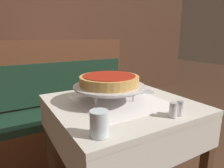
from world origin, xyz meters
TOP-DOWN VIEW (x-y plane):
  - dining_table_front at (0.00, 0.00)m, footprint 0.75×0.75m
  - dining_table_rear at (0.09, 1.72)m, footprint 0.78×0.78m
  - booth_bench at (-0.09, 0.82)m, footprint 1.39×0.47m
  - back_wall_panel at (0.00, 2.27)m, footprint 6.00×0.04m
  - pizza_pan_stand at (-0.06, 0.03)m, footprint 0.40×0.40m
  - deep_dish_pizza at (-0.06, 0.03)m, footprint 0.33×0.33m
  - pizza_server at (0.18, 0.09)m, footprint 0.25×0.09m
  - water_glass_near at (-0.29, -0.29)m, footprint 0.07×0.07m
  - salt_shaker at (0.09, -0.31)m, footprint 0.04×0.04m
  - pepper_shaker at (0.13, -0.31)m, footprint 0.03×0.03m
  - napkin_holder at (0.10, 0.33)m, footprint 0.10×0.05m
  - condiment_caddy at (0.12, 1.65)m, footprint 0.13×0.13m

SIDE VIEW (x-z plane):
  - booth_bench at x=-0.09m, z-range -0.22..0.87m
  - dining_table_front at x=0.00m, z-range 0.26..1.03m
  - dining_table_rear at x=0.09m, z-range 0.27..1.05m
  - pizza_server at x=0.18m, z-range 0.76..0.77m
  - salt_shaker at x=0.09m, z-range 0.76..0.83m
  - pepper_shaker at x=0.13m, z-range 0.76..0.83m
  - napkin_holder at x=0.10m, z-range 0.76..0.85m
  - water_glass_near at x=-0.29m, z-range 0.76..0.86m
  - condiment_caddy at x=0.12m, z-range 0.73..0.90m
  - pizza_pan_stand at x=-0.06m, z-range 0.80..0.90m
  - deep_dish_pizza at x=-0.06m, z-range 0.86..0.92m
  - back_wall_panel at x=0.00m, z-range 0.00..2.40m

